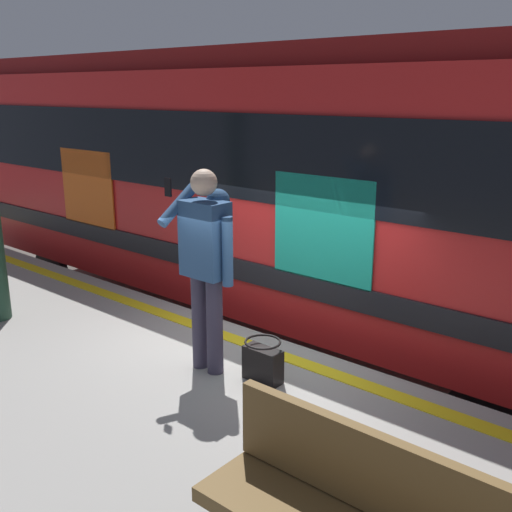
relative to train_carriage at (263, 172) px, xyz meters
The scene contains 8 objects.
ground_plane 3.52m from the train_carriage, 132.88° to the left, with size 26.82×26.82×0.00m, color #4C4742.
platform 4.49m from the train_carriage, 115.00° to the left, with size 17.88×3.69×1.14m, color gray.
safety_line 3.05m from the train_carriage, 128.65° to the left, with size 17.52×0.16×0.01m, color yellow.
track_rail_near 3.01m from the train_carriage, 157.61° to the left, with size 23.24×0.08×0.16m, color slate.
track_rail_far 3.01m from the train_carriage, 157.26° to the right, with size 23.24×0.08×0.16m, color slate.
train_carriage is the anchor object (origin of this frame).
passenger 3.25m from the train_carriage, 121.24° to the left, with size 0.57×0.55×1.75m.
handbag 3.61m from the train_carriage, 129.60° to the left, with size 0.34×0.31×0.36m.
Camera 1 is at (-3.36, 4.29, 3.50)m, focal length 41.86 mm.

